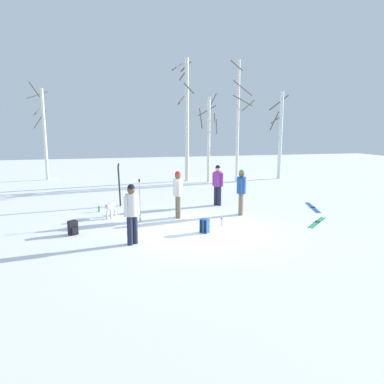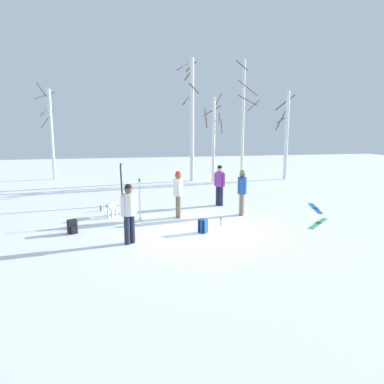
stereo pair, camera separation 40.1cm
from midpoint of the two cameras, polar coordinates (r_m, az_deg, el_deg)
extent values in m
plane|color=white|center=(11.44, 2.41, -6.27)|extent=(60.00, 60.00, 0.00)
cylinder|color=#1E2338|center=(10.31, -8.41, -5.83)|extent=(0.16, 0.16, 0.82)
cylinder|color=#1E2338|center=(10.21, -9.21, -6.02)|extent=(0.16, 0.16, 0.82)
cylinder|color=silver|center=(10.09, -8.92, -1.99)|extent=(0.34, 0.34, 0.62)
sphere|color=brown|center=(10.01, -8.98, 0.37)|extent=(0.22, 0.22, 0.22)
sphere|color=black|center=(10.00, -8.99, 0.71)|extent=(0.21, 0.21, 0.21)
cylinder|color=silver|center=(10.22, -7.98, -1.92)|extent=(0.10, 0.10, 0.56)
cylinder|color=silver|center=(9.97, -9.88, -2.28)|extent=(0.10, 0.10, 0.56)
cylinder|color=#72604C|center=(13.13, -1.38, -2.27)|extent=(0.16, 0.16, 0.82)
cylinder|color=#72604C|center=(12.96, -1.25, -2.44)|extent=(0.16, 0.16, 0.82)
cylinder|color=silver|center=(12.91, -1.33, 0.77)|extent=(0.34, 0.34, 0.62)
sphere|color=brown|center=(12.85, -1.34, 2.62)|extent=(0.22, 0.22, 0.22)
sphere|color=#B22626|center=(12.84, -1.34, 2.88)|extent=(0.21, 0.21, 0.21)
cylinder|color=silver|center=(13.12, -1.47, 0.83)|extent=(0.10, 0.10, 0.56)
cylinder|color=silver|center=(12.71, -1.18, 0.53)|extent=(0.10, 0.10, 0.56)
cylinder|color=#72604C|center=(13.68, 8.81, -1.89)|extent=(0.16, 0.16, 0.82)
cylinder|color=#72604C|center=(13.51, 8.71, -2.04)|extent=(0.16, 0.16, 0.82)
cylinder|color=#1E478C|center=(13.47, 8.84, 1.03)|extent=(0.34, 0.34, 0.62)
sphere|color=brown|center=(13.41, 8.89, 2.81)|extent=(0.22, 0.22, 0.22)
sphere|color=#4C8C4C|center=(13.40, 8.90, 3.06)|extent=(0.21, 0.21, 0.21)
cylinder|color=#1E478C|center=(13.67, 8.96, 1.08)|extent=(0.10, 0.10, 0.56)
cylinder|color=#1E478C|center=(13.26, 8.73, 0.81)|extent=(0.10, 0.10, 0.56)
cylinder|color=#1E2338|center=(15.13, 5.44, -0.67)|extent=(0.16, 0.16, 0.82)
cylinder|color=#1E2338|center=(15.22, 4.86, -0.59)|extent=(0.16, 0.16, 0.82)
cylinder|color=purple|center=(15.06, 5.19, 2.06)|extent=(0.34, 0.34, 0.62)
sphere|color=beige|center=(15.01, 5.22, 3.65)|extent=(0.22, 0.22, 0.22)
sphere|color=black|center=(15.00, 5.22, 3.88)|extent=(0.21, 0.21, 0.21)
cylinder|color=purple|center=(14.95, 5.87, 1.92)|extent=(0.10, 0.10, 0.56)
cylinder|color=purple|center=(15.17, 4.52, 2.06)|extent=(0.10, 0.10, 0.56)
ellipsoid|color=beige|center=(13.45, -11.83, -2.19)|extent=(0.44, 0.64, 0.26)
sphere|color=beige|center=(13.13, -12.41, -2.22)|extent=(0.18, 0.18, 0.18)
ellipsoid|color=beige|center=(13.08, -12.51, -2.36)|extent=(0.10, 0.12, 0.06)
cylinder|color=beige|center=(13.75, -11.27, -1.57)|extent=(0.11, 0.19, 0.17)
cylinder|color=beige|center=(13.30, -11.81, -3.52)|extent=(0.07, 0.07, 0.28)
cylinder|color=beige|center=(13.36, -12.42, -3.48)|extent=(0.07, 0.07, 0.28)
cylinder|color=beige|center=(13.65, -11.17, -3.15)|extent=(0.07, 0.07, 0.28)
cylinder|color=beige|center=(13.71, -11.77, -3.11)|extent=(0.07, 0.07, 0.28)
cube|color=black|center=(15.40, -10.47, 1.06)|extent=(0.08, 0.17, 1.70)
cube|color=black|center=(15.28, -10.58, 4.37)|extent=(0.04, 0.06, 0.10)
cube|color=black|center=(15.34, -10.38, 1.03)|extent=(0.08, 0.17, 1.70)
cube|color=black|center=(15.23, -10.49, 4.35)|extent=(0.04, 0.06, 0.10)
cube|color=blue|center=(15.53, 19.59, -2.44)|extent=(0.70, 1.86, 0.02)
cube|color=#333338|center=(15.48, 19.63, -2.40)|extent=(0.10, 0.13, 0.03)
cube|color=blue|center=(15.56, 19.95, -2.45)|extent=(0.70, 1.86, 0.02)
cube|color=#333338|center=(15.50, 19.99, -2.41)|extent=(0.10, 0.13, 0.03)
cube|color=green|center=(13.12, 20.53, -4.74)|extent=(1.30, 1.17, 0.02)
cube|color=#333338|center=(13.16, 20.59, -4.60)|extent=(0.13, 0.13, 0.03)
cube|color=green|center=(13.15, 20.11, -4.69)|extent=(1.30, 1.17, 0.02)
cube|color=#333338|center=(13.19, 20.17, -4.54)|extent=(0.13, 0.13, 0.03)
cylinder|color=#B2B2BC|center=(12.69, -7.46, -1.45)|extent=(0.02, 0.10, 1.40)
cylinder|color=black|center=(12.56, -7.53, 1.91)|extent=(0.04, 0.04, 0.10)
cylinder|color=black|center=(12.83, -7.39, -4.22)|extent=(0.07, 0.07, 0.01)
cylinder|color=#B2B2BC|center=(12.54, -7.39, -1.59)|extent=(0.02, 0.10, 1.40)
cylinder|color=black|center=(12.41, -7.47, 1.81)|extent=(0.04, 0.04, 0.10)
cylinder|color=black|center=(12.68, -7.33, -4.39)|extent=(0.07, 0.07, 0.01)
cube|color=#1E4C99|center=(11.23, 2.78, -5.42)|extent=(0.32, 0.33, 0.44)
cube|color=#1E4C99|center=(11.36, 3.11, -5.59)|extent=(0.18, 0.18, 0.20)
cube|color=black|center=(11.10, 2.79, -5.60)|extent=(0.04, 0.04, 0.37)
cube|color=black|center=(11.17, 2.16, -5.49)|extent=(0.04, 0.04, 0.37)
cube|color=black|center=(11.68, -17.60, -5.28)|extent=(0.32, 0.30, 0.44)
cube|color=black|center=(11.58, -17.32, -5.73)|extent=(0.20, 0.15, 0.20)
cube|color=black|center=(11.75, -18.15, -5.21)|extent=(0.04, 0.04, 0.37)
cube|color=black|center=(11.81, -17.52, -5.11)|extent=(0.04, 0.04, 0.37)
cylinder|color=silver|center=(12.08, 5.59, -4.83)|extent=(0.07, 0.07, 0.24)
cylinder|color=black|center=(12.05, 5.60, -4.23)|extent=(0.04, 0.04, 0.02)
cylinder|color=green|center=(14.55, -13.55, -2.60)|extent=(0.07, 0.07, 0.19)
cylinder|color=black|center=(14.53, -13.57, -2.18)|extent=(0.05, 0.05, 0.02)
cylinder|color=silver|center=(24.45, -21.00, 8.48)|extent=(0.19, 0.19, 5.64)
cylinder|color=brown|center=(24.30, -22.38, 14.82)|extent=(0.72, 0.78, 0.96)
cylinder|color=brown|center=(24.84, -21.59, 10.72)|extent=(0.79, 0.57, 1.18)
cylinder|color=brown|center=(24.66, -22.06, 11.67)|extent=(0.35, 0.82, 0.48)
cylinder|color=brown|center=(25.14, -21.96, 14.06)|extent=(1.19, 0.75, 0.55)
cylinder|color=silver|center=(22.14, 0.52, 11.25)|extent=(0.24, 0.24, 7.35)
cylinder|color=brown|center=(21.97, 0.89, 16.18)|extent=(0.70, 0.22, 0.62)
cylinder|color=brown|center=(22.75, 0.40, 19.35)|extent=(0.69, 0.13, 0.65)
cylinder|color=brown|center=(22.62, 0.07, 18.24)|extent=(0.66, 0.33, 0.79)
cylinder|color=brown|center=(22.39, -0.38, 14.36)|extent=(0.60, 0.68, 0.57)
cylinder|color=brown|center=(22.74, -0.92, 19.32)|extent=(0.92, 1.01, 0.61)
cylinder|color=silver|center=(21.63, 4.00, 8.21)|extent=(0.18, 0.18, 5.05)
cylinder|color=brown|center=(22.17, 3.80, 12.82)|extent=(1.09, 0.18, 0.66)
cylinder|color=brown|center=(21.55, 2.76, 11.67)|extent=(0.18, 1.01, 1.21)
cylinder|color=brown|center=(21.59, 5.26, 10.29)|extent=(0.40, 0.92, 0.87)
cylinder|color=brown|center=(21.63, 4.94, 11.65)|extent=(0.27, 0.69, 0.54)
cylinder|color=brown|center=(21.86, 4.77, 14.46)|extent=(0.26, 0.65, 0.69)
cylinder|color=silver|center=(21.70, 8.64, 10.88)|extent=(0.17, 0.17, 7.13)
cylinder|color=brown|center=(21.65, 8.51, 19.33)|extent=(0.60, 0.55, 0.67)
cylinder|color=brown|center=(21.28, 9.45, 16.03)|extent=(1.22, 0.12, 0.87)
cylinder|color=brown|center=(22.06, 10.28, 13.38)|extent=(0.23, 1.35, 0.57)
cylinder|color=brown|center=(21.20, 9.43, 14.19)|extent=(1.25, 0.13, 0.62)
cylinder|color=silver|center=(23.80, 15.30, 8.64)|extent=(0.23, 0.23, 5.54)
cylinder|color=brown|center=(24.43, 15.09, 13.60)|extent=(1.26, 0.30, 1.01)
cylinder|color=brown|center=(24.06, 14.41, 10.91)|extent=(0.93, 0.59, 1.24)
cylinder|color=brown|center=(24.09, 14.64, 11.07)|extent=(0.87, 0.39, 0.51)
camera|label=1|loc=(0.20, -89.09, 0.16)|focal=33.48mm
camera|label=2|loc=(0.20, 90.91, -0.16)|focal=33.48mm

